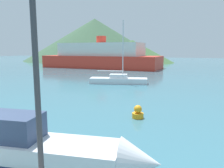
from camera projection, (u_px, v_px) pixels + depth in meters
streetlamp at (33, 8)px, 4.21m from camera, size 0.42×0.42×5.80m
motorboat_near at (37, 149)px, 8.15m from camera, size 9.27×3.45×2.20m
sailboat_inner at (118, 80)px, 27.48m from camera, size 7.37×3.78×7.75m
ferry_distant at (101, 57)px, 51.46m from camera, size 27.55×9.18×7.37m
buoy_marker at (138, 113)px, 13.53m from camera, size 0.71×0.71×0.82m
hill_west at (95, 40)px, 89.11m from camera, size 55.76×55.76×16.67m
hill_central at (132, 51)px, 73.41m from camera, size 27.84×27.84×7.47m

